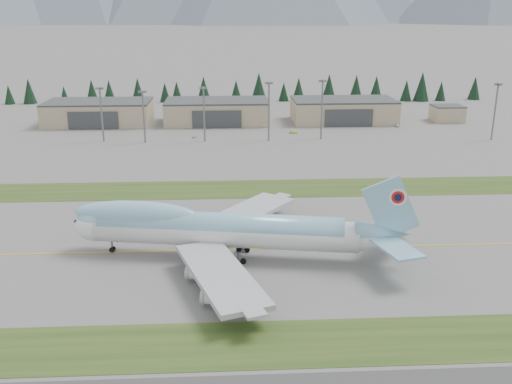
{
  "coord_description": "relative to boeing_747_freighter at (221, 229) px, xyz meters",
  "views": [
    {
      "loc": [
        -10.89,
        -117.69,
        51.56
      ],
      "look_at": [
        -3.7,
        17.16,
        8.0
      ],
      "focal_mm": 40.0,
      "sensor_mm": 36.0,
      "label": 1
    }
  ],
  "objects": [
    {
      "name": "service_vehicle_b",
      "position": [
        30.6,
        127.56,
        -6.53
      ],
      "size": [
        3.68,
        1.66,
        1.17
      ],
      "primitive_type": "imported",
      "rotation": [
        0.0,
        0.0,
        1.45
      ],
      "color": "#B6C531",
      "rests_on": "ground"
    },
    {
      "name": "boeing_747_freighter",
      "position": [
        0.0,
        0.0,
        0.0
      ],
      "size": [
        75.55,
        64.01,
        19.81
      ],
      "rotation": [
        0.0,
        0.0,
        -0.17
      ],
      "color": "silver",
      "rests_on": "ground"
    },
    {
      "name": "service_vehicle_c",
      "position": [
        79.74,
        139.38,
        -6.53
      ],
      "size": [
        1.46,
        3.58,
        1.04
      ],
      "primitive_type": "imported",
      "rotation": [
        0.0,
        0.0,
        -0.0
      ],
      "color": "silver",
      "rests_on": "ground"
    },
    {
      "name": "hangar_right",
      "position": [
        57.33,
        153.55,
        -1.14
      ],
      "size": [
        48.0,
        26.6,
        10.8
      ],
      "color": "tan",
      "rests_on": "ground"
    },
    {
      "name": "hangar_left",
      "position": [
        -57.67,
        153.55,
        -1.14
      ],
      "size": [
        48.0,
        26.6,
        10.8
      ],
      "color": "tan",
      "rests_on": "ground"
    },
    {
      "name": "ground",
      "position": [
        12.33,
        3.65,
        -6.53
      ],
      "size": [
        7000.0,
        7000.0,
        0.0
      ],
      "primitive_type": "plane",
      "color": "#61625F",
      "rests_on": "ground"
    },
    {
      "name": "grass_strip_far",
      "position": [
        12.33,
        48.65,
        -6.53
      ],
      "size": [
        400.0,
        18.0,
        0.08
      ],
      "primitive_type": "cube",
      "color": "#284418",
      "rests_on": "ground"
    },
    {
      "name": "conifer_belt",
      "position": [
        24.12,
        216.41,
        0.52
      ],
      "size": [
        276.37,
        15.82,
        16.92
      ],
      "color": "black",
      "rests_on": "ground"
    },
    {
      "name": "service_vehicle_a",
      "position": [
        -11.97,
        121.47,
        -6.53
      ],
      "size": [
        1.77,
        3.5,
        1.14
      ],
      "primitive_type": "imported",
      "rotation": [
        0.0,
        0.0,
        -0.13
      ],
      "color": "silver",
      "rests_on": "ground"
    },
    {
      "name": "floodlight_masts",
      "position": [
        14.88,
        113.98,
        9.29
      ],
      "size": [
        162.24,
        8.6,
        24.19
      ],
      "color": "slate",
      "rests_on": "ground"
    },
    {
      "name": "taxiway_line_main",
      "position": [
        12.33,
        3.65,
        -6.53
      ],
      "size": [
        400.0,
        0.4,
        0.02
      ],
      "primitive_type": "cube",
      "color": "gold",
      "rests_on": "ground"
    },
    {
      "name": "grass_strip_near",
      "position": [
        12.33,
        -34.35,
        -6.53
      ],
      "size": [
        400.0,
        14.0,
        0.08
      ],
      "primitive_type": "cube",
      "color": "#284418",
      "rests_on": "ground"
    },
    {
      "name": "control_shed",
      "position": [
        107.33,
        151.65,
        -2.73
      ],
      "size": [
        14.0,
        12.0,
        7.6
      ],
      "color": "tan",
      "rests_on": "ground"
    },
    {
      "name": "hangar_center",
      "position": [
        -2.67,
        153.55,
        -1.14
      ],
      "size": [
        48.0,
        26.6,
        10.8
      ],
      "color": "tan",
      "rests_on": "ground"
    }
  ]
}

